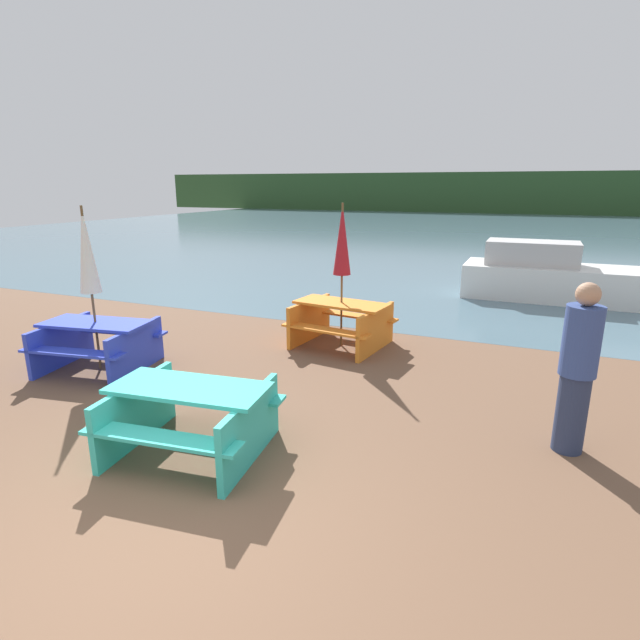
% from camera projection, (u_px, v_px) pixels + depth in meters
% --- Properties ---
extents(ground_plane, '(60.00, 60.00, 0.00)m').
position_uv_depth(ground_plane, '(149.00, 543.00, 3.96)').
color(ground_plane, brown).
extents(water, '(60.00, 50.00, 0.00)m').
position_uv_depth(water, '(490.00, 229.00, 31.89)').
color(water, slate).
rests_on(water, ground_plane).
extents(far_treeline, '(80.00, 1.60, 4.00)m').
position_uv_depth(far_treeline, '(510.00, 193.00, 49.13)').
color(far_treeline, '#284723').
rests_on(far_treeline, water).
extents(picnic_table_teal, '(1.78, 1.57, 0.75)m').
position_uv_depth(picnic_table_teal, '(191.00, 412.00, 5.20)').
color(picnic_table_teal, '#33B7A8').
rests_on(picnic_table_teal, ground_plane).
extents(picnic_table_blue, '(1.80, 1.63, 0.74)m').
position_uv_depth(picnic_table_blue, '(98.00, 341.00, 7.61)').
color(picnic_table_blue, blue).
rests_on(picnic_table_blue, ground_plane).
extents(picnic_table_orange, '(1.76, 1.58, 0.78)m').
position_uv_depth(picnic_table_orange, '(341.00, 320.00, 8.71)').
color(picnic_table_orange, orange).
rests_on(picnic_table_orange, ground_plane).
extents(umbrella_crimson, '(0.30, 0.30, 2.46)m').
position_uv_depth(umbrella_crimson, '(342.00, 240.00, 8.35)').
color(umbrella_crimson, brown).
rests_on(umbrella_crimson, ground_plane).
extents(umbrella_white, '(0.30, 0.30, 2.47)m').
position_uv_depth(umbrella_white, '(87.00, 251.00, 7.25)').
color(umbrella_white, brown).
rests_on(umbrella_white, ground_plane).
extents(boat, '(4.87, 1.67, 1.41)m').
position_uv_depth(boat, '(561.00, 278.00, 12.23)').
color(boat, silver).
rests_on(boat, water).
extents(person, '(0.36, 0.36, 1.82)m').
position_uv_depth(person, '(577.00, 369.00, 5.11)').
color(person, '#283351').
rests_on(person, ground_plane).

